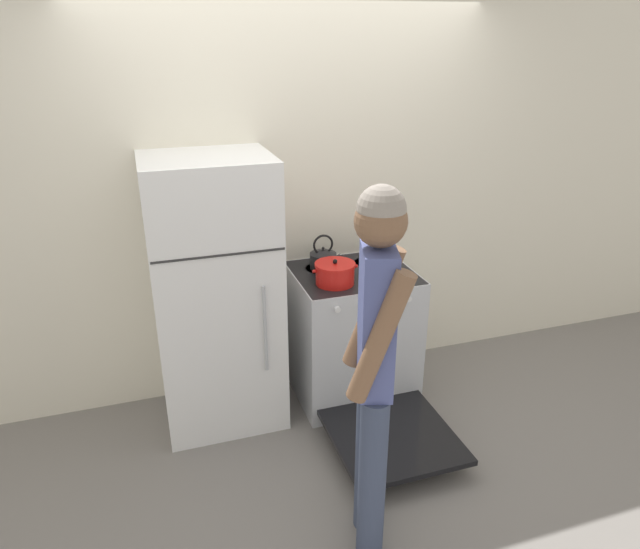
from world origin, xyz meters
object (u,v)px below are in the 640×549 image
refrigerator (216,296)px  person (375,360)px  stove_range (354,336)px  dutch_oven_pot (335,273)px  tea_kettle (323,258)px  utensil_jar (373,252)px

refrigerator → person: bearing=-67.8°
refrigerator → stove_range: refrigerator is taller
stove_range → dutch_oven_pot: (-0.17, -0.09, 0.52)m
person → refrigerator: bearing=39.3°
dutch_oven_pot → person: (-0.20, -1.09, 0.06)m
tea_kettle → person: (-0.22, -1.35, 0.05)m
person → utensil_jar: bearing=-5.6°
tea_kettle → person: person is taller
dutch_oven_pot → utensil_jar: 0.45m
refrigerator → dutch_oven_pot: refrigerator is taller
tea_kettle → person: size_ratio=0.13×
refrigerator → stove_range: bearing=-3.9°
stove_range → dutch_oven_pot: size_ratio=4.72×
refrigerator → tea_kettle: bearing=8.7°
stove_range → utensil_jar: bearing=42.6°
refrigerator → person: 1.35m
dutch_oven_pot → person: bearing=-100.6°
utensil_jar → person: size_ratio=0.15×
tea_kettle → utensil_jar: bearing=1.0°
person → stove_range: bearing=-0.5°
dutch_oven_pot → stove_range: bearing=28.6°
tea_kettle → stove_range: bearing=-46.9°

